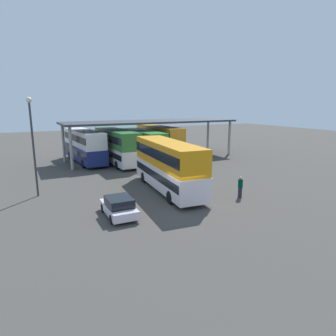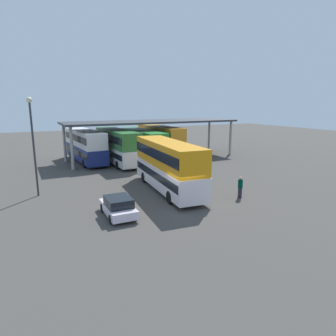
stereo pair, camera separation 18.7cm
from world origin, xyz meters
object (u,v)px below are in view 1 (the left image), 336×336
double_decker_mid_row (116,145)px  lamppost_tall (32,135)px  double_decker_near_canopy (84,145)px  double_decker_end_of_row (159,140)px  pedestrian_waiting (240,187)px  double_decker_main (168,164)px  parked_hatchback (119,207)px  double_decker_far_right (142,144)px

double_decker_mid_row → lamppost_tall: (-10.05, -10.22, 2.66)m
double_decker_near_canopy → double_decker_end_of_row: bearing=-93.2°
lamppost_tall → pedestrian_waiting: 17.02m
double_decker_mid_row → double_decker_main: bearing=-179.9°
double_decker_main → double_decker_end_of_row: bearing=-17.8°
double_decker_near_canopy → double_decker_mid_row: (3.46, -2.48, 0.06)m
double_decker_near_canopy → pedestrian_waiting: double_decker_near_canopy is taller
double_decker_near_canopy → double_decker_mid_row: size_ratio=0.97×
parked_hatchback → lamppost_tall: size_ratio=0.47×
parked_hatchback → double_decker_near_canopy: double_decker_near_canopy is taller
double_decker_main → double_decker_far_right: size_ratio=1.00×
double_decker_far_right → lamppost_tall: size_ratio=1.38×
double_decker_near_canopy → lamppost_tall: 14.57m
double_decker_mid_row → double_decker_end_of_row: 7.62m
double_decker_main → double_decker_end_of_row: 17.68m
lamppost_tall → double_decker_end_of_row: bearing=36.5°
double_decker_far_right → double_decker_end_of_row: (3.68, 2.56, 0.13)m
pedestrian_waiting → double_decker_end_of_row: bearing=-101.1°
double_decker_mid_row → double_decker_far_right: size_ratio=1.02×
double_decker_near_canopy → double_decker_far_right: (6.97, -2.52, -0.04)m
double_decker_main → double_decker_end_of_row: (7.00, 16.23, 0.01)m
double_decker_near_canopy → double_decker_far_right: bearing=-113.3°
double_decker_main → parked_hatchback: bearing=129.5°
double_decker_far_right → lamppost_tall: 17.19m
lamppost_tall → double_decker_far_right: bearing=36.9°
double_decker_far_right → pedestrian_waiting: (0.88, -18.20, -1.35)m
parked_hatchback → double_decker_near_canopy: 20.23m
double_decker_mid_row → pedestrian_waiting: 18.81m
parked_hatchback → double_decker_mid_row: 18.50m
double_decker_far_right → parked_hatchback: bearing=153.3°
double_decker_end_of_row → double_decker_main: bearing=156.5°
double_decker_far_right → lamppost_tall: (-13.56, -10.19, 2.76)m
parked_hatchback → double_decker_mid_row: double_decker_mid_row is taller
double_decker_main → double_decker_near_canopy: 16.60m
double_decker_main → double_decker_far_right: bearing=-8.1°
double_decker_far_right → pedestrian_waiting: double_decker_far_right is taller
double_decker_far_right → lamppost_tall: bearing=127.5°
pedestrian_waiting → double_decker_far_right: bearing=-90.6°
double_decker_main → double_decker_near_canopy: (-3.65, 16.19, -0.07)m
parked_hatchback → double_decker_mid_row: (5.55, 17.57, 1.65)m
double_decker_near_canopy → pedestrian_waiting: 22.19m
lamppost_tall → pedestrian_waiting: lamppost_tall is taller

